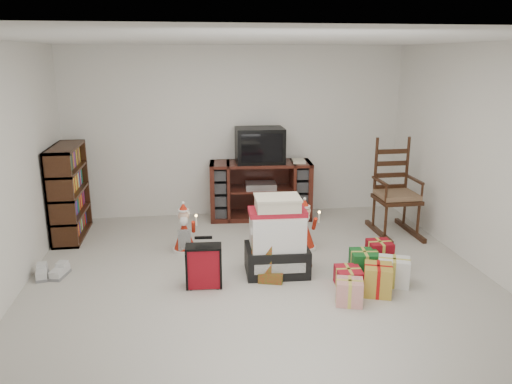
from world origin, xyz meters
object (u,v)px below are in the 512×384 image
red_suitcase (204,266)px  gift_cluster (369,272)px  rocking_chair (394,200)px  teddy_bear (300,264)px  santa_figurine (304,230)px  sneaker_pair (51,273)px  mrs_claus_figurine (184,233)px  bookshelf (69,194)px  gift_pile (277,241)px  tv_stand (261,190)px  crt_television (260,145)px

red_suitcase → gift_cluster: size_ratio=0.47×
rocking_chair → teddy_bear: size_ratio=4.26×
santa_figurine → sneaker_pair: size_ratio=1.78×
rocking_chair → mrs_claus_figurine: (-2.84, -0.31, -0.22)m
bookshelf → red_suitcase: size_ratio=2.29×
rocking_chair → gift_pile: size_ratio=1.55×
gift_pile → red_suitcase: 0.86m
tv_stand → gift_cluster: 2.56m
santa_figurine → sneaker_pair: 2.98m
tv_stand → santa_figurine: tv_stand is taller
gift_pile → santa_figurine: bearing=56.8°
rocking_chair → crt_television: crt_television is taller
santa_figurine → gift_pile: bearing=-125.4°
mrs_claus_figurine → teddy_bear: bearing=-35.6°
mrs_claus_figurine → santa_figurine: bearing=-5.3°
bookshelf → sneaker_pair: 1.42m
rocking_chair → red_suitcase: (-2.64, -1.34, -0.23)m
sneaker_pair → crt_television: (2.58, 1.74, 1.05)m
tv_stand → gift_cluster: size_ratio=1.33×
mrs_claus_figurine → red_suitcase: bearing=-79.0°
gift_pile → sneaker_pair: bearing=176.8°
tv_stand → red_suitcase: bearing=-108.5°
rocking_chair → gift_pile: bearing=-149.7°
red_suitcase → sneaker_pair: 1.74m
rocking_chair → gift_cluster: rocking_chair is taller
bookshelf → teddy_bear: size_ratio=3.90×
bookshelf → crt_television: crt_television is taller
red_suitcase → santa_figurine: santa_figurine is taller
gift_pile → red_suitcase: bearing=-161.7°
tv_stand → crt_television: size_ratio=2.19×
sneaker_pair → gift_cluster: (3.39, -0.67, 0.09)m
red_suitcase → crt_television: size_ratio=0.77×
bookshelf → red_suitcase: (1.69, -1.79, -0.36)m
gift_pile → gift_cluster: bearing=-23.2°
rocking_chair → crt_television: bearing=152.3°
gift_pile → mrs_claus_figurine: size_ratio=1.38×
santa_figurine → mrs_claus_figurine: santa_figurine is taller
red_suitcase → crt_television: bearing=71.1°
santa_figurine → crt_television: bearing=105.3°
gift_cluster → crt_television: bearing=108.6°
sneaker_pair → tv_stand: bearing=32.6°
sneaker_pair → gift_cluster: gift_cluster is taller
rocking_chair → gift_cluster: (-0.91, -1.53, -0.32)m
mrs_claus_figurine → crt_television: size_ratio=0.90×
crt_television → teddy_bear: bearing=-85.5°
gift_pile → gift_cluster: gift_pile is taller
tv_stand → sneaker_pair: (-2.59, -1.75, -0.37)m
rocking_chair → santa_figurine: (-1.36, -0.45, -0.21)m
santa_figurine → bookshelf: bearing=163.2°
tv_stand → bookshelf: (-2.63, -0.43, 0.17)m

